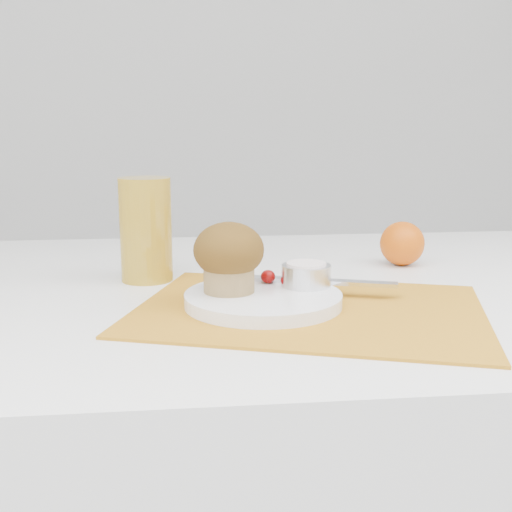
{
  "coord_description": "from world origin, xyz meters",
  "views": [
    {
      "loc": [
        -0.11,
        -0.84,
        0.98
      ],
      "look_at": [
        -0.02,
        0.01,
        0.8
      ],
      "focal_mm": 45.0,
      "sensor_mm": 36.0,
      "label": 1
    }
  ],
  "objects": [
    {
      "name": "muffin",
      "position": [
        -0.06,
        -0.06,
        0.82
      ],
      "size": [
        0.09,
        0.09,
        0.09
      ],
      "color": "#9E7F4C",
      "rests_on": "plate"
    },
    {
      "name": "orange",
      "position": [
        0.24,
        0.15,
        0.79
      ],
      "size": [
        0.07,
        0.07,
        0.07
      ],
      "primitive_type": "sphere",
      "color": "#D95707",
      "rests_on": "table"
    },
    {
      "name": "raspberry_far",
      "position": [
        0.02,
        -0.04,
        0.78
      ],
      "size": [
        0.02,
        0.02,
        0.02
      ],
      "primitive_type": "ellipsoid",
      "color": "#500204",
      "rests_on": "plate"
    },
    {
      "name": "butter_knife",
      "position": [
        0.06,
        -0.03,
        0.77
      ],
      "size": [
        0.2,
        0.08,
        0.01
      ],
      "primitive_type": "cube",
      "rotation": [
        0.0,
        0.0,
        -0.31
      ],
      "color": "silver",
      "rests_on": "plate"
    },
    {
      "name": "placemat",
      "position": [
        0.04,
        -0.09,
        0.75
      ],
      "size": [
        0.49,
        0.42,
        0.0
      ],
      "primitive_type": "cube",
      "rotation": [
        0.0,
        0.0,
        -0.32
      ],
      "color": "#BF7B1A",
      "rests_on": "table"
    },
    {
      "name": "ramekin",
      "position": [
        0.04,
        -0.04,
        0.78
      ],
      "size": [
        0.08,
        0.08,
        0.03
      ],
      "primitive_type": "cylinder",
      "rotation": [
        0.0,
        0.0,
        -0.38
      ],
      "color": "silver",
      "rests_on": "plate"
    },
    {
      "name": "plate",
      "position": [
        -0.02,
        -0.07,
        0.76
      ],
      "size": [
        0.22,
        0.22,
        0.02
      ],
      "primitive_type": "cylinder",
      "rotation": [
        0.0,
        0.0,
        -0.11
      ],
      "color": "white",
      "rests_on": "placemat"
    },
    {
      "name": "cream",
      "position": [
        0.04,
        -0.04,
        0.8
      ],
      "size": [
        0.07,
        0.07,
        0.01
      ],
      "primitive_type": "cylinder",
      "rotation": [
        0.0,
        0.0,
        -0.36
      ],
      "color": "white",
      "rests_on": "ramekin"
    },
    {
      "name": "juice_glass",
      "position": [
        -0.17,
        0.09,
        0.83
      ],
      "size": [
        0.1,
        0.1,
        0.15
      ],
      "primitive_type": "cylinder",
      "rotation": [
        0.0,
        0.0,
        -0.34
      ],
      "color": "#B38B21",
      "rests_on": "table"
    },
    {
      "name": "raspberry_near",
      "position": [
        -0.0,
        -0.02,
        0.78
      ],
      "size": [
        0.02,
        0.02,
        0.02
      ],
      "primitive_type": "ellipsoid",
      "color": "#570302",
      "rests_on": "plate"
    }
  ]
}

